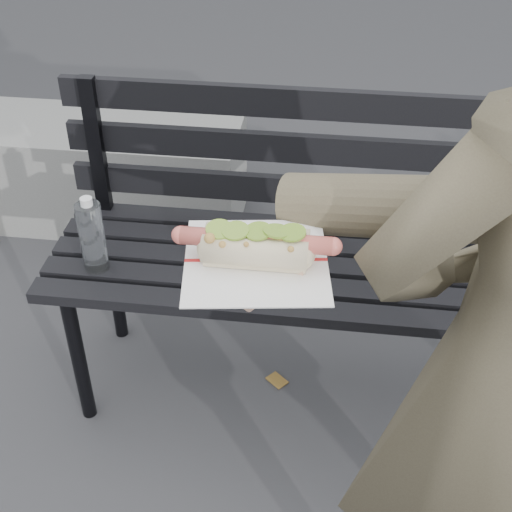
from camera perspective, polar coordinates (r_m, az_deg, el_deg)
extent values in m
cylinder|color=black|center=(2.01, -14.02, -7.91)|extent=(0.04, 0.04, 0.45)
cylinder|color=black|center=(2.25, -11.29, -1.89)|extent=(0.04, 0.04, 0.45)
cube|color=black|center=(1.73, 5.99, -4.73)|extent=(1.50, 0.07, 0.03)
cube|color=black|center=(1.80, 6.12, -2.83)|extent=(1.50, 0.07, 0.03)
cube|color=black|center=(1.87, 6.23, -1.08)|extent=(1.50, 0.07, 0.03)
cube|color=black|center=(1.94, 6.34, 0.55)|extent=(1.50, 0.07, 0.03)
cube|color=black|center=(2.01, 6.44, 2.06)|extent=(1.50, 0.07, 0.03)
cube|color=black|center=(2.02, -12.63, 8.33)|extent=(0.04, 0.03, 0.42)
cube|color=black|center=(1.98, 6.68, 5.04)|extent=(1.50, 0.02, 0.08)
cube|color=black|center=(1.92, 6.95, 8.33)|extent=(1.50, 0.02, 0.08)
cube|color=black|center=(1.86, 7.25, 11.85)|extent=(1.50, 0.02, 0.08)
cylinder|color=white|center=(1.83, -12.96, 1.48)|extent=(0.06, 0.06, 0.19)
cylinder|color=white|center=(1.77, -13.42, 4.24)|extent=(0.03, 0.03, 0.02)
cube|color=slate|center=(2.88, -13.29, 6.64)|extent=(1.20, 0.40, 0.40)
cylinder|color=#4C4433|center=(0.99, 15.96, 3.61)|extent=(0.51, 0.23, 0.19)
cylinder|color=#D8A384|center=(0.96, 2.45, -0.78)|extent=(0.09, 0.08, 0.07)
ellipsoid|color=#D8A384|center=(0.96, 0.00, -1.20)|extent=(0.10, 0.11, 0.03)
cylinder|color=#D8A384|center=(0.94, -3.56, -1.96)|extent=(0.05, 0.02, 0.02)
cylinder|color=#D8A384|center=(0.96, -3.35, -1.21)|extent=(0.05, 0.02, 0.02)
cylinder|color=#D8A384|center=(0.97, -3.15, -0.48)|extent=(0.05, 0.02, 0.02)
cylinder|color=#D8A384|center=(0.99, -2.95, 0.22)|extent=(0.05, 0.02, 0.02)
cylinder|color=#D8A384|center=(0.91, 0.18, -3.26)|extent=(0.04, 0.05, 0.02)
cube|color=white|center=(0.95, 0.00, -0.39)|extent=(0.21, 0.21, 0.00)
cube|color=#B21E1E|center=(0.95, 0.00, -0.31)|extent=(0.19, 0.03, 0.00)
cylinder|color=#D96053|center=(0.93, 0.00, 1.23)|extent=(0.20, 0.02, 0.02)
sphere|color=#D96053|center=(0.94, -6.04, 1.68)|extent=(0.03, 0.02, 0.02)
sphere|color=#D96053|center=(0.92, 6.18, 0.77)|extent=(0.02, 0.02, 0.02)
sphere|color=#9E6B2D|center=(0.92, 3.63, 1.48)|extent=(0.01, 0.01, 0.01)
sphere|color=#9E6B2D|center=(0.93, 0.14, 2.11)|extent=(0.01, 0.01, 0.01)
sphere|color=#9E6B2D|center=(0.91, -3.55, 1.42)|extent=(0.01, 0.01, 0.01)
sphere|color=#9E6B2D|center=(0.92, 0.62, 0.93)|extent=(0.01, 0.01, 0.01)
sphere|color=#9E6B2D|center=(0.93, -0.55, 2.15)|extent=(0.01, 0.01, 0.01)
sphere|color=#9E6B2D|center=(0.91, 1.67, 0.51)|extent=(0.01, 0.01, 0.01)
sphere|color=#9E6B2D|center=(0.93, 0.48, 1.50)|extent=(0.01, 0.01, 0.01)
sphere|color=#9E6B2D|center=(0.93, 1.04, 1.75)|extent=(0.01, 0.01, 0.01)
sphere|color=#9E6B2D|center=(0.91, -2.71, 0.90)|extent=(0.01, 0.01, 0.01)
sphere|color=#9E6B2D|center=(0.93, -2.48, 1.69)|extent=(0.01, 0.01, 0.01)
sphere|color=#9E6B2D|center=(0.93, 1.72, 2.10)|extent=(0.01, 0.01, 0.01)
sphere|color=#9E6B2D|center=(0.90, -0.79, 0.95)|extent=(0.01, 0.01, 0.01)
sphere|color=#9E6B2D|center=(0.94, 1.14, 2.24)|extent=(0.01, 0.01, 0.01)
sphere|color=#9E6B2D|center=(0.93, -1.32, 2.10)|extent=(0.01, 0.01, 0.01)
sphere|color=#9E6B2D|center=(0.90, 2.81, 0.54)|extent=(0.01, 0.01, 0.01)
sphere|color=#9E6B2D|center=(0.93, 0.05, 1.90)|extent=(0.01, 0.01, 0.01)
sphere|color=#9E6B2D|center=(0.93, -2.09, 2.17)|extent=(0.01, 0.01, 0.01)
sphere|color=#9E6B2D|center=(0.92, 2.49, 1.43)|extent=(0.01, 0.01, 0.01)
sphere|color=#9E6B2D|center=(0.94, -2.70, 2.00)|extent=(0.01, 0.01, 0.01)
sphere|color=#9E6B2D|center=(0.94, 0.23, 2.31)|extent=(0.01, 0.01, 0.01)
sphere|color=#9E6B2D|center=(0.93, -3.71, 1.42)|extent=(0.01, 0.01, 0.01)
sphere|color=#9E6B2D|center=(0.91, 1.98, 1.36)|extent=(0.01, 0.01, 0.01)
sphere|color=#9E6B2D|center=(0.91, -3.74, 1.42)|extent=(0.01, 0.01, 0.01)
sphere|color=#9E6B2D|center=(0.92, 1.37, 1.38)|extent=(0.01, 0.01, 0.01)
sphere|color=#9E6B2D|center=(0.92, -1.91, 1.31)|extent=(0.01, 0.01, 0.01)
sphere|color=#9E6B2D|center=(0.94, -1.39, 2.24)|extent=(0.01, 0.01, 0.01)
cylinder|color=olive|center=(0.92, -2.95, 2.15)|extent=(0.04, 0.04, 0.01)
cylinder|color=olive|center=(0.92, -1.66, 2.04)|extent=(0.04, 0.04, 0.01)
cylinder|color=olive|center=(0.92, 0.16, 2.00)|extent=(0.04, 0.04, 0.01)
cylinder|color=olive|center=(0.92, 1.68, 2.00)|extent=(0.04, 0.04, 0.01)
cylinder|color=olive|center=(0.91, 2.92, 1.89)|extent=(0.04, 0.04, 0.01)
cube|color=brown|center=(3.18, -9.87, 6.06)|extent=(0.05, 0.04, 0.00)
cube|color=brown|center=(3.41, 18.41, 6.84)|extent=(0.09, 0.08, 0.00)
cube|color=brown|center=(2.03, 19.13, -18.31)|extent=(0.05, 0.04, 0.00)
cube|color=brown|center=(2.20, 1.69, -9.91)|extent=(0.07, 0.07, 0.00)
cube|color=brown|center=(2.01, 12.27, -17.25)|extent=(0.09, 0.09, 0.00)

